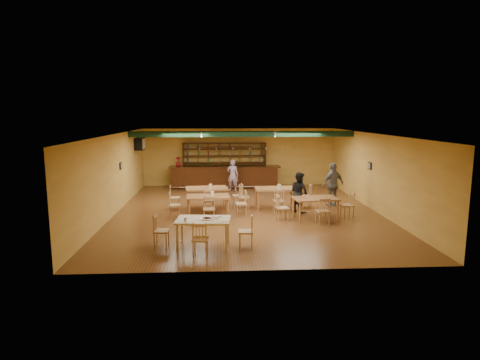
{
  "coord_description": "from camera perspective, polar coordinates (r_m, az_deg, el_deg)",
  "views": [
    {
      "loc": [
        -1.1,
        -15.31,
        3.74
      ],
      "look_at": [
        -0.23,
        0.6,
        1.15
      ],
      "focal_mm": 30.39,
      "sensor_mm": 36.0,
      "label": 1
    }
  ],
  "objects": [
    {
      "name": "ac_unit",
      "position": [
        19.91,
        -13.9,
        4.96
      ],
      "size": [
        0.34,
        0.7,
        0.48
      ],
      "primitive_type": "cube",
      "color": "silver",
      "rests_on": "wall_left"
    },
    {
      "name": "napkin_stack",
      "position": [
        11.77,
        -3.3,
        -5.13
      ],
      "size": [
        0.24,
        0.22,
        0.03
      ],
      "primitive_type": "cube",
      "rotation": [
        0.0,
        0.0,
        0.43
      ],
      "color": "white",
      "rests_on": "near_table"
    },
    {
      "name": "patron_right_a",
      "position": [
        15.71,
        8.3,
        -1.72
      ],
      "size": [
        0.89,
        0.95,
        1.56
      ],
      "primitive_type": "imported",
      "rotation": [
        0.0,
        0.0,
        2.1
      ],
      "color": "black",
      "rests_on": "ground"
    },
    {
      "name": "bar_counter",
      "position": [
        20.71,
        -2.14,
        0.41
      ],
      "size": [
        5.59,
        0.85,
        1.13
      ],
      "primitive_type": "cube",
      "color": "#33180A",
      "rests_on": "ground"
    },
    {
      "name": "picture_right",
      "position": [
        17.06,
        17.74,
        1.92
      ],
      "size": [
        0.04,
        0.34,
        0.28
      ],
      "primitive_type": "cube",
      "color": "black",
      "rests_on": "wall_right"
    },
    {
      "name": "pizza_server",
      "position": [
        11.61,
        -3.84,
        -5.32
      ],
      "size": [
        0.31,
        0.27,
        0.0
      ],
      "primitive_type": "cube",
      "rotation": [
        0.0,
        0.0,
        -0.68
      ],
      "color": "silver",
      "rests_on": "pizza_tray"
    },
    {
      "name": "pizza_tray",
      "position": [
        11.56,
        -4.65,
        -5.44
      ],
      "size": [
        0.42,
        0.42,
        0.01
      ],
      "primitive_type": "cylinder",
      "rotation": [
        0.0,
        0.0,
        -0.04
      ],
      "color": "silver",
      "rests_on": "near_table"
    },
    {
      "name": "floor",
      "position": [
        15.8,
        0.94,
        -4.46
      ],
      "size": [
        12.0,
        12.0,
        0.0
      ],
      "primitive_type": "plane",
      "color": "brown",
      "rests_on": "ground"
    },
    {
      "name": "picture_left",
      "position": [
        16.89,
        -16.37,
        1.92
      ],
      "size": [
        0.04,
        0.34,
        0.28
      ],
      "primitive_type": "cube",
      "color": "black",
      "rests_on": "wall_left"
    },
    {
      "name": "dining_table_c",
      "position": [
        15.03,
        -4.48,
        -3.68
      ],
      "size": [
        1.61,
        1.02,
        0.78
      ],
      "primitive_type": "cube",
      "rotation": [
        0.0,
        0.0,
        0.06
      ],
      "color": "#AD763D",
      "rests_on": "ground"
    },
    {
      "name": "patron_bar",
      "position": [
        19.87,
        -1.03,
        0.67
      ],
      "size": [
        0.65,
        0.52,
        1.56
      ],
      "primitive_type": "imported",
      "rotation": [
        0.0,
        0.0,
        2.86
      ],
      "color": "#764493",
      "rests_on": "ground"
    },
    {
      "name": "patron_right_b",
      "position": [
        17.0,
        12.93,
        -0.62
      ],
      "size": [
        1.14,
        0.86,
        1.8
      ],
      "primitive_type": "imported",
      "rotation": [
        0.0,
        0.0,
        3.6
      ],
      "color": "slate",
      "rests_on": "ground"
    },
    {
      "name": "back_bar_hutch",
      "position": [
        21.25,
        -2.18,
        2.2
      ],
      "size": [
        4.33,
        0.4,
        2.28
      ],
      "primitive_type": "cube",
      "color": "#33180A",
      "rests_on": "ground"
    },
    {
      "name": "near_table",
      "position": [
        11.68,
        -5.15,
        -7.4
      ],
      "size": [
        1.59,
        1.09,
        0.81
      ],
      "primitive_type": "cube",
      "rotation": [
        0.0,
        0.0,
        -0.08
      ],
      "color": "#CBB588",
      "rests_on": "ground"
    },
    {
      "name": "dining_table_b",
      "position": [
        16.42,
        4.98,
        -2.51
      ],
      "size": [
        1.64,
        1.0,
        0.81
      ],
      "primitive_type": "cube",
      "rotation": [
        0.0,
        0.0,
        0.01
      ],
      "color": "#AD763D",
      "rests_on": "ground"
    },
    {
      "name": "ceiling_beam",
      "position": [
        18.16,
        0.34,
        6.49
      ],
      "size": [
        10.0,
        0.3,
        0.25
      ],
      "primitive_type": "cube",
      "color": "black",
      "rests_on": "ceiling"
    },
    {
      "name": "parmesan_shaker",
      "position": [
        11.43,
        -7.66,
        -5.43
      ],
      "size": [
        0.08,
        0.08,
        0.11
      ],
      "primitive_type": "cylinder",
      "rotation": [
        0.0,
        0.0,
        -0.08
      ],
      "color": "#EAE5C6",
      "rests_on": "near_table"
    },
    {
      "name": "dining_table_a",
      "position": [
        16.41,
        -4.69,
        -2.5
      ],
      "size": [
        1.76,
        1.18,
        0.83
      ],
      "primitive_type": "cube",
      "rotation": [
        0.0,
        0.0,
        0.12
      ],
      "color": "#AD763D",
      "rests_on": "ground"
    },
    {
      "name": "side_plate",
      "position": [
        11.35,
        -2.21,
        -5.7
      ],
      "size": [
        0.24,
        0.24,
        0.01
      ],
      "primitive_type": "cylinder",
      "rotation": [
        0.0,
        0.0,
        -0.08
      ],
      "color": "white",
      "rests_on": "near_table"
    },
    {
      "name": "track_rail_right",
      "position": [
        18.89,
        4.5,
        6.78
      ],
      "size": [
        0.05,
        2.5,
        0.05
      ],
      "primitive_type": "cube",
      "color": "silver",
      "rests_on": "ceiling"
    },
    {
      "name": "track_rail_left",
      "position": [
        18.74,
        -5.31,
        6.75
      ],
      "size": [
        0.05,
        2.5,
        0.05
      ],
      "primitive_type": "cube",
      "color": "silver",
      "rests_on": "ceiling"
    },
    {
      "name": "dining_table_d",
      "position": [
        14.9,
        10.52,
        -3.93
      ],
      "size": [
        1.65,
        1.11,
        0.78
      ],
      "primitive_type": "cube",
      "rotation": [
        0.0,
        0.0,
        0.12
      ],
      "color": "#AD763D",
      "rests_on": "ground"
    },
    {
      "name": "poinsettia",
      "position": [
        20.69,
        -8.67,
        2.56
      ],
      "size": [
        0.35,
        0.35,
        0.48
      ],
      "primitive_type": "imported",
      "rotation": [
        0.0,
        0.0,
        0.35
      ],
      "color": "maroon",
      "rests_on": "bar_counter"
    }
  ]
}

